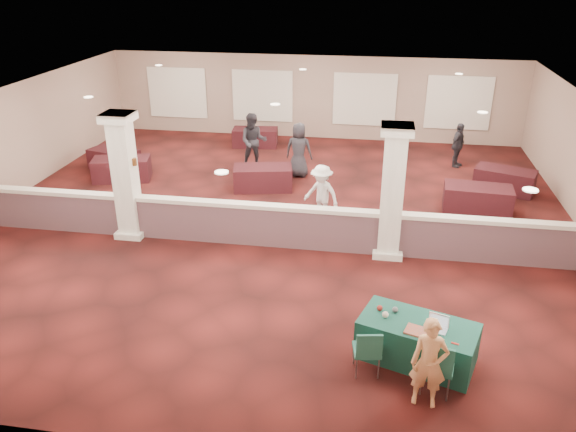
% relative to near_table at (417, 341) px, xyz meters
% --- Properties ---
extents(ground, '(16.00, 16.00, 0.00)m').
position_rel_near_table_xyz_m(ground, '(-3.50, 5.38, -0.38)').
color(ground, '#491412').
rests_on(ground, ground).
extents(wall_back, '(16.00, 0.04, 3.20)m').
position_rel_near_table_xyz_m(wall_back, '(-3.50, 13.38, 1.22)').
color(wall_back, gray).
rests_on(wall_back, ground).
extents(wall_front, '(16.00, 0.04, 3.20)m').
position_rel_near_table_xyz_m(wall_front, '(-3.50, -2.62, 1.22)').
color(wall_front, gray).
rests_on(wall_front, ground).
extents(ceiling, '(16.00, 16.00, 0.02)m').
position_rel_near_table_xyz_m(ceiling, '(-3.50, 5.38, 2.82)').
color(ceiling, white).
rests_on(ceiling, wall_back).
extents(partition_wall, '(15.60, 0.28, 1.10)m').
position_rel_near_table_xyz_m(partition_wall, '(-3.50, 3.88, 0.19)').
color(partition_wall, '#5B3D47').
rests_on(partition_wall, ground).
extents(column_left, '(0.72, 0.72, 3.20)m').
position_rel_near_table_xyz_m(column_left, '(-7.00, 3.88, 1.26)').
color(column_left, beige).
rests_on(column_left, ground).
extents(column_right, '(0.72, 0.72, 3.20)m').
position_rel_near_table_xyz_m(column_right, '(-0.50, 3.88, 1.26)').
color(column_right, beige).
rests_on(column_right, ground).
extents(sconce_left, '(0.12, 0.12, 0.18)m').
position_rel_near_table_xyz_m(sconce_left, '(-7.28, 3.88, 1.62)').
color(sconce_left, brown).
rests_on(sconce_left, column_left).
extents(sconce_right, '(0.12, 0.12, 0.18)m').
position_rel_near_table_xyz_m(sconce_right, '(-6.72, 3.88, 1.62)').
color(sconce_right, brown).
rests_on(sconce_right, column_left).
extents(near_table, '(2.20, 1.56, 0.76)m').
position_rel_near_table_xyz_m(near_table, '(0.00, 0.00, 0.00)').
color(near_table, '#0F3935').
rests_on(near_table, ground).
extents(conf_chair_main, '(0.59, 0.60, 1.02)m').
position_rel_near_table_xyz_m(conf_chair_main, '(0.27, -0.84, 0.22)').
color(conf_chair_main, '#216051').
rests_on(conf_chair_main, ground).
extents(conf_chair_side, '(0.52, 0.52, 0.90)m').
position_rel_near_table_xyz_m(conf_chair_side, '(-0.85, -0.55, 0.15)').
color(conf_chair_side, '#216051').
rests_on(conf_chair_side, ground).
extents(woman, '(0.59, 0.42, 1.56)m').
position_rel_near_table_xyz_m(woman, '(0.10, -1.08, 0.40)').
color(woman, tan).
rests_on(woman, ground).
extents(far_table_front_left, '(1.94, 1.31, 0.72)m').
position_rel_near_table_xyz_m(far_table_front_left, '(-8.96, 7.63, -0.02)').
color(far_table_front_left, black).
rests_on(far_table_front_left, ground).
extents(far_table_front_center, '(1.92, 1.24, 0.72)m').
position_rel_near_table_xyz_m(far_table_front_center, '(-4.32, 7.57, -0.02)').
color(far_table_front_center, black).
rests_on(far_table_front_center, ground).
extents(far_table_front_right, '(1.91, 1.07, 0.75)m').
position_rel_near_table_xyz_m(far_table_front_right, '(1.96, 6.86, -0.01)').
color(far_table_front_right, black).
rests_on(far_table_front_right, ground).
extents(far_table_back_left, '(1.81, 1.24, 0.67)m').
position_rel_near_table_xyz_m(far_table_back_left, '(-9.67, 8.58, -0.05)').
color(far_table_back_left, black).
rests_on(far_table_back_left, ground).
extents(far_table_back_center, '(1.75, 1.00, 0.68)m').
position_rel_near_table_xyz_m(far_table_back_center, '(-5.50, 11.85, -0.04)').
color(far_table_back_center, black).
rests_on(far_table_back_center, ground).
extents(far_table_back_right, '(1.92, 1.42, 0.70)m').
position_rel_near_table_xyz_m(far_table_back_right, '(3.00, 8.58, -0.03)').
color(far_table_back_right, black).
rests_on(far_table_back_right, ground).
extents(attendee_a, '(0.98, 0.64, 1.89)m').
position_rel_near_table_xyz_m(attendee_a, '(-5.00, 9.38, 0.56)').
color(attendee_a, black).
rests_on(attendee_a, ground).
extents(attendee_b, '(1.13, 0.87, 1.61)m').
position_rel_near_table_xyz_m(attendee_b, '(-2.29, 5.47, 0.42)').
color(attendee_b, beige).
rests_on(attendee_b, ground).
extents(attendee_c, '(0.81, 0.98, 1.52)m').
position_rel_near_table_xyz_m(attendee_c, '(1.80, 10.68, 0.38)').
color(attendee_c, black).
rests_on(attendee_c, ground).
extents(attendee_d, '(0.91, 0.55, 1.77)m').
position_rel_near_table_xyz_m(attendee_d, '(-3.39, 8.88, 0.51)').
color(attendee_d, black).
rests_on(attendee_d, ground).
extents(laptop_base, '(0.40, 0.34, 0.02)m').
position_rel_near_table_xyz_m(laptop_base, '(0.28, -0.15, 0.39)').
color(laptop_base, silver).
rests_on(laptop_base, near_table).
extents(laptop_screen, '(0.33, 0.12, 0.23)m').
position_rel_near_table_xyz_m(laptop_screen, '(0.32, -0.03, 0.52)').
color(laptop_screen, silver).
rests_on(laptop_screen, near_table).
extents(screen_glow, '(0.30, 0.10, 0.20)m').
position_rel_near_table_xyz_m(screen_glow, '(0.32, -0.04, 0.50)').
color(screen_glow, silver).
rests_on(screen_glow, near_table).
extents(knitting, '(0.50, 0.43, 0.03)m').
position_rel_near_table_xyz_m(knitting, '(-0.03, -0.26, 0.40)').
color(knitting, '#C84220').
rests_on(knitting, near_table).
extents(yarn_cream, '(0.11, 0.11, 0.11)m').
position_rel_near_table_xyz_m(yarn_cream, '(-0.58, 0.08, 0.44)').
color(yarn_cream, beige).
rests_on(yarn_cream, near_table).
extents(yarn_red, '(0.10, 0.10, 0.10)m').
position_rel_near_table_xyz_m(yarn_red, '(-0.68, 0.28, 0.43)').
color(yarn_red, maroon).
rests_on(yarn_red, near_table).
extents(yarn_grey, '(0.11, 0.11, 0.11)m').
position_rel_near_table_xyz_m(yarn_grey, '(-0.41, 0.27, 0.44)').
color(yarn_grey, '#4E4D52').
rests_on(yarn_grey, near_table).
extents(scissors, '(0.13, 0.07, 0.01)m').
position_rel_near_table_xyz_m(scissors, '(0.55, -0.49, 0.39)').
color(scissors, red).
rests_on(scissors, near_table).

